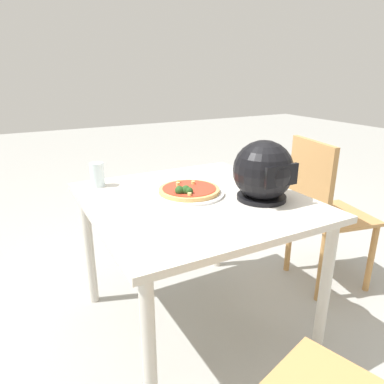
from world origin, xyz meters
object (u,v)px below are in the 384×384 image
Objects in this scene: motorcycle_helmet at (263,172)px; chair_side at (321,207)px; drinking_glass at (97,175)px; dining_table at (195,214)px; pizza at (189,190)px.

chair_side is (-0.58, -0.15, -0.33)m from motorcycle_helmet.
chair_side is (-1.19, 0.40, -0.26)m from drinking_glass.
dining_table is 0.85m from chair_side.
pizza is at bearing -38.41° from motorcycle_helmet.
motorcycle_helmet is at bearing 14.70° from chair_side.
drinking_glass is 1.28m from chair_side.
chair_side is at bearing 176.06° from pizza.
dining_table is 0.12m from pizza.
motorcycle_helmet is at bearing 138.08° from drinking_glass.
dining_table is 0.54m from drinking_glass.
chair_side is (-0.84, 0.01, -0.12)m from dining_table.
pizza is 1.07× the size of motorcycle_helmet.
pizza is 0.87m from chair_side.
dining_table is at bearing 132.16° from drinking_glass.
pizza is 0.35m from motorcycle_helmet.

